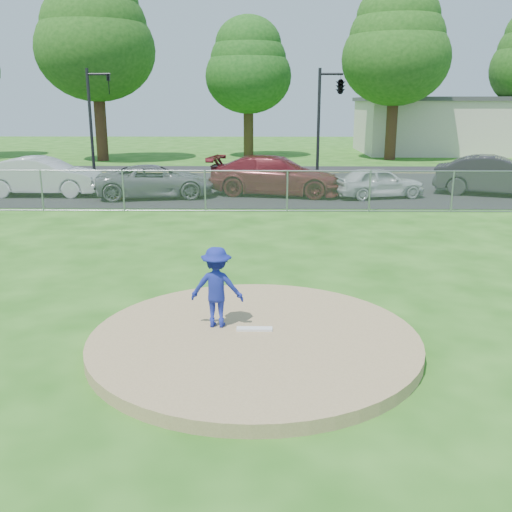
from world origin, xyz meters
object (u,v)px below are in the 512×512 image
Objects in this scene: traffic_signal_center at (338,88)px; parked_car_charcoal at (496,176)px; tree_right at (396,44)px; parked_car_pearl at (379,182)px; parked_car_gray at (155,181)px; parked_car_white at (43,176)px; traffic_cone at (118,192)px; parked_car_darkred at (276,175)px; tree_left at (95,34)px; commercial_building at (463,125)px; pitcher at (217,287)px; traffic_signal_left at (94,113)px; tree_center at (248,65)px.

traffic_signal_center is 9.38m from parked_car_charcoal.
parked_car_pearl is (-4.04, -16.76, -7.00)m from tree_right.
tree_right is at bearing -48.98° from parked_car_gray.
tree_right reaches higher than parked_car_white.
parked_car_charcoal reaches higher than parked_car_white.
parked_car_white reaches higher than parked_car_pearl.
traffic_signal_center is at bearing 36.43° from traffic_cone.
parked_car_darkred is (6.57, 1.22, 0.53)m from traffic_cone.
tree_left is 3.33× the size of parked_car_pearl.
tree_right reaches higher than parked_car_pearl.
commercial_building is at bearing 53.06° from traffic_signal_center.
pitcher is 0.24× the size of parked_car_darkred.
traffic_signal_left reaches higher than parked_car_pearl.
traffic_signal_center is (4.97, -12.00, -1.86)m from tree_center.
traffic_cone is 3.57m from parked_car_white.
traffic_cone is 16.11m from parked_car_charcoal.
tree_center is (-17.00, -4.00, 4.31)m from commercial_building.
parked_car_white is at bearing -95.03° from traffic_signal_left.
traffic_signal_left is at bearing 111.36° from traffic_cone.
traffic_signal_center reaches higher than parked_car_pearl.
parked_car_darkred is at bearing -124.79° from commercial_building.
commercial_building is 32.03m from traffic_cone.
parked_car_gray is at bearing 17.92° from traffic_cone.
parked_car_gray is (4.91, -0.43, -0.14)m from parked_car_white.
tree_right is 20.83m from traffic_signal_left.
tree_left is 10.48m from traffic_signal_left.
tree_left is at bearing -163.30° from tree_center.
parked_car_charcoal reaches higher than parked_car_pearl.
pitcher is at bearing -69.76° from traffic_cone.
parked_car_pearl is at bearing -100.10° from parked_car_gray.
commercial_building is 1.41× the size of tree_right.
tree_center reaches higher than traffic_signal_left.
traffic_signal_center is at bearing -5.88° from parked_car_pearl.
traffic_signal_left is at bearing -76.04° from tree_left.
tree_right reaches higher than traffic_signal_left.
parked_car_charcoal is at bearing -88.40° from parked_car_white.
traffic_signal_center is at bearing -31.02° from tree_left.
parked_car_pearl is at bearing -91.10° from parked_car_white.
parked_car_darkred is (-8.34, -16.08, -6.80)m from tree_right.
parked_car_darkred is at bearing 66.73° from parked_car_pearl.
traffic_signal_left reaches higher than parked_car_darkred.
parked_car_gray is 5.13m from parked_car_darkred.
parked_car_white is at bearing 74.22° from parked_car_pearl.
traffic_cone is at bearing -130.77° from tree_right.
traffic_signal_center is at bearing 67.15° from parked_car_charcoal.
tree_right is 22.60m from parked_car_gray.
parked_car_darkred is at bearing -87.84° from parked_car_white.
traffic_cone is at bearing 115.95° from parked_car_charcoal.
traffic_signal_center is 11.49m from parked_car_gray.
commercial_building is 10.73m from tree_right.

